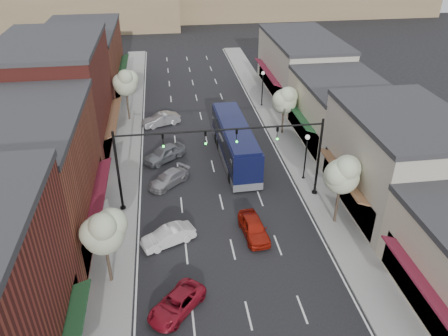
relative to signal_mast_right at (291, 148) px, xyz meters
name	(u,v)px	position (x,y,z in m)	size (l,w,h in m)	color
ground	(237,269)	(-5.62, -8.00, -4.62)	(160.00, 160.00, 0.00)	black
sidewalk_left	(125,149)	(-14.02, 10.50, -4.55)	(2.80, 73.00, 0.15)	gray
sidewalk_right	(286,139)	(2.78, 10.50, -4.55)	(2.80, 73.00, 0.15)	gray
curb_left	(139,148)	(-12.62, 10.50, -4.55)	(0.25, 73.00, 0.17)	gray
curb_right	(273,140)	(1.38, 10.50, -4.55)	(0.25, 73.00, 0.17)	gray
bldg_left_midnear	(23,179)	(-19.85, -2.00, 0.03)	(10.14, 14.10, 9.40)	brown
bldg_left_midfar	(58,97)	(-19.86, 12.00, 0.78)	(10.14, 14.10, 10.90)	maroon
bldg_left_far	(83,62)	(-19.84, 28.00, -0.46)	(10.14, 18.10, 8.40)	brown
bldg_right_midnear	(397,161)	(8.10, -2.00, -0.72)	(9.14, 12.10, 7.90)	#ADA594
bldg_right_midfar	(340,111)	(8.08, 10.00, -1.46)	(9.14, 12.10, 6.40)	beige
bldg_right_far	(301,66)	(8.09, 24.00, -0.96)	(9.14, 16.10, 7.40)	#ADA594
hill_near	(57,6)	(-30.62, 70.00, -0.62)	(50.00, 20.00, 8.00)	#7A6647
signal_mast_right	(291,148)	(0.00, 0.00, 0.00)	(8.22, 0.46, 7.00)	black
signal_mast_left	(148,158)	(-11.24, 0.00, 0.00)	(8.22, 0.46, 7.00)	black
tree_right_near	(343,174)	(2.73, -4.05, -0.17)	(2.85, 2.65, 5.95)	#47382B
tree_right_far	(285,99)	(2.73, 11.95, -0.63)	(2.85, 2.65, 5.43)	#47382B
tree_left_near	(103,231)	(-13.87, -8.05, -0.40)	(2.85, 2.65, 5.69)	#47382B
tree_left_far	(125,82)	(-13.87, 17.95, -0.02)	(2.85, 2.65, 6.13)	#47382B
lamp_post_near	(306,150)	(2.18, 2.50, -1.62)	(0.44, 0.44, 4.44)	black
lamp_post_far	(263,83)	(2.18, 20.00, -1.62)	(0.44, 0.44, 4.44)	black
coach_bus	(235,142)	(-3.34, 6.99, -2.71)	(2.97, 12.10, 3.68)	#0C1033
red_hatchback	(254,228)	(-3.83, -4.63, -3.92)	(1.65, 4.11, 1.40)	#9B180B
parked_car_a	(177,304)	(-9.82, -11.00, -4.06)	(1.86, 4.03, 1.12)	maroon
parked_car_b	(168,236)	(-10.11, -4.66, -3.98)	(1.36, 3.91, 1.29)	silver
parked_car_c	(169,178)	(-9.82, 3.36, -4.02)	(1.67, 4.12, 1.20)	gray
parked_car_d	(164,153)	(-10.10, 7.86, -3.88)	(1.76, 4.38, 1.49)	slate
parked_car_e	(161,120)	(-10.27, 16.05, -3.93)	(1.47, 4.22, 1.39)	#A6A5AB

